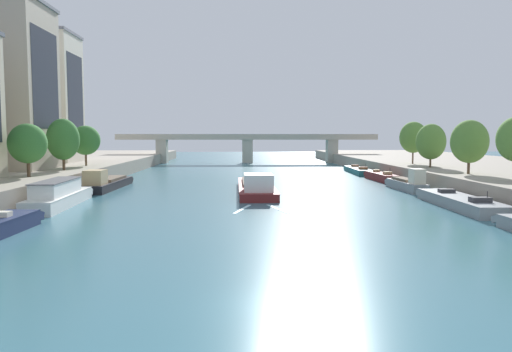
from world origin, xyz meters
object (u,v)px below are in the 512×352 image
(barge_midriver, at_px, (256,186))
(tree_right_third, at_px, (413,137))
(bridge_far, at_px, (247,144))
(moored_boat_left_end, at_px, (59,195))
(moored_boat_right_gap_after, at_px, (407,184))
(tree_left_far, at_px, (63,139))
(moored_boat_right_second, at_px, (358,170))
(tree_left_end_of_row, at_px, (85,140))
(moored_boat_left_midway, at_px, (106,183))
(tree_right_nearest, at_px, (469,142))
(tree_right_second, at_px, (431,142))
(moored_boat_right_near, at_px, (459,202))
(tree_left_nearest, at_px, (28,144))
(moored_boat_right_lone, at_px, (381,177))

(barge_midriver, relative_size, tree_right_third, 3.12)
(barge_midriver, distance_m, bridge_far, 69.09)
(moored_boat_left_end, bearing_deg, barge_midriver, 28.45)
(moored_boat_right_gap_after, xyz_separation_m, tree_left_far, (-47.61, 5.24, 5.93))
(moored_boat_right_second, xyz_separation_m, bridge_far, (-21.26, 36.89, 4.50))
(tree_left_end_of_row, bearing_deg, moored_boat_left_midway, -61.74)
(barge_midriver, bearing_deg, tree_left_far, 165.62)
(tree_right_nearest, distance_m, bridge_far, 75.71)
(tree_right_second, distance_m, bridge_far, 64.02)
(moored_boat_left_end, xyz_separation_m, bridge_far, (21.08, 80.43, 3.87))
(barge_midriver, relative_size, moored_boat_right_gap_after, 2.00)
(barge_midriver, height_order, moored_boat_left_end, barge_midriver)
(moored_boat_right_second, distance_m, tree_right_second, 22.64)
(moored_boat_left_end, relative_size, tree_left_far, 2.09)
(moored_boat_left_midway, relative_size, moored_boat_right_gap_after, 1.46)
(barge_midriver, distance_m, moored_boat_left_midway, 21.32)
(tree_right_nearest, height_order, tree_right_second, tree_right_nearest)
(moored_boat_right_near, relative_size, tree_left_end_of_row, 2.54)
(tree_right_third, bearing_deg, moored_boat_right_gap_after, -111.46)
(tree_left_end_of_row, relative_size, tree_right_third, 0.89)
(tree_right_second, bearing_deg, barge_midriver, -157.86)
(moored_boat_right_near, distance_m, tree_right_nearest, 14.91)
(barge_midriver, distance_m, tree_left_end_of_row, 32.58)
(tree_left_nearest, bearing_deg, moored_boat_right_gap_after, 7.10)
(barge_midriver, relative_size, bridge_far, 0.32)
(barge_midriver, xyz_separation_m, tree_left_end_of_row, (-27.16, 17.05, 5.79))
(tree_left_nearest, distance_m, tree_left_far, 11.20)
(moored_boat_right_second, xyz_separation_m, tree_left_far, (-48.30, -25.11, 6.33))
(barge_midriver, bearing_deg, tree_right_nearest, -3.46)
(tree_right_second, bearing_deg, bridge_far, 115.28)
(moored_boat_left_end, xyz_separation_m, tree_right_nearest, (48.36, 9.82, 5.48))
(moored_boat_right_second, distance_m, tree_left_nearest, 60.85)
(tree_left_nearest, height_order, tree_right_second, tree_right_second)
(moored_boat_left_midway, bearing_deg, tree_right_nearest, -7.97)
(tree_left_nearest, xyz_separation_m, tree_right_nearest, (54.49, 2.59, 0.18))
(tree_right_second, xyz_separation_m, bridge_far, (-27.34, 57.87, -1.42))
(barge_midriver, xyz_separation_m, moored_boat_right_gap_after, (20.48, 1.72, 0.10))
(moored_boat_right_gap_after, bearing_deg, bridge_far, 107.01)
(moored_boat_right_lone, relative_size, tree_left_far, 1.66)
(moored_boat_left_end, bearing_deg, moored_boat_right_gap_after, 17.57)
(moored_boat_right_gap_after, xyz_separation_m, bridge_far, (-20.58, 67.24, 4.10))
(barge_midriver, height_order, tree_left_far, tree_left_far)
(moored_boat_left_midway, height_order, tree_right_third, tree_right_third)
(moored_boat_right_gap_after, height_order, tree_right_third, tree_right_third)
(moored_boat_left_end, distance_m, moored_boat_right_near, 41.83)
(tree_right_second, bearing_deg, tree_left_far, -175.66)
(moored_boat_right_near, bearing_deg, tree_right_nearest, 61.13)
(moored_boat_right_near, relative_size, tree_right_nearest, 2.39)
(moored_boat_left_midway, distance_m, tree_left_nearest, 12.70)
(moored_boat_right_gap_after, distance_m, tree_left_far, 48.27)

